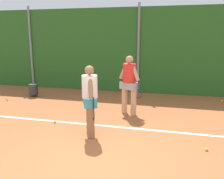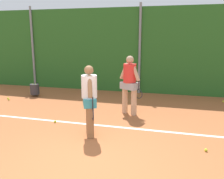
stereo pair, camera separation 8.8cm
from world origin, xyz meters
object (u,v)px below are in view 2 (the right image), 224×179
Objects in this scene: ball_hopper at (35,89)px; player_foreground_near at (89,97)px; tennis_ball_0 at (31,90)px; tennis_ball_5 at (223,101)px; tennis_ball_12 at (55,122)px; tennis_ball_1 at (94,95)px; tennis_ball_6 at (206,150)px; tennis_ball_9 at (85,93)px; tennis_ball_2 at (8,98)px; tennis_ball_4 at (9,100)px; player_midcourt at (130,82)px.

player_foreground_near is at bearing -42.04° from ball_hopper.
ball_hopper is 1.05m from tennis_ball_0.
player_foreground_near is at bearing -131.75° from tennis_ball_5.
tennis_ball_1 is at bearing 89.91° from tennis_ball_12.
player_foreground_near is at bearing 175.96° from tennis_ball_6.
tennis_ball_12 is (-4.93, -3.55, 0.00)m from tennis_ball_5.
tennis_ball_12 is (0.47, -3.51, 0.00)m from tennis_ball_9.
tennis_ball_0 is 4.45m from tennis_ball_12.
tennis_ball_5 is at bearing 3.40° from tennis_ball_1.
player_foreground_near reaches higher than tennis_ball_12.
tennis_ball_4 is (0.15, -0.16, 0.00)m from tennis_ball_2.
ball_hopper is at bearing 131.03° from tennis_ball_12.
tennis_ball_1 and tennis_ball_12 have the same top height.
player_midcourt is at bearing 137.99° from player_foreground_near.
ball_hopper is 7.24m from tennis_ball_5.
player_midcourt is 27.28× the size of tennis_ball_1.
tennis_ball_2 and tennis_ball_6 have the same top height.
player_midcourt reaches higher than tennis_ball_4.
tennis_ball_0 is (-4.20, 3.90, -0.93)m from player_foreground_near.
tennis_ball_2 is 1.00× the size of tennis_ball_5.
tennis_ball_0 and tennis_ball_12 have the same top height.
ball_hopper is (-4.10, 1.26, -0.72)m from player_midcourt.
tennis_ball_0 is 1.00× the size of tennis_ball_9.
tennis_ball_1 is at bearing 134.14° from tennis_ball_6.
tennis_ball_6 is at bearing 61.53° from player_foreground_near.
tennis_ball_6 is (2.04, -2.09, -0.98)m from player_midcourt.
tennis_ball_0 is 1.60m from tennis_ball_4.
tennis_ball_4 and tennis_ball_9 have the same top height.
tennis_ball_1 is at bearing 173.62° from player_foreground_near.
tennis_ball_6 is (-1.03, -4.30, 0.00)m from tennis_ball_5.
tennis_ball_4 and tennis_ball_12 have the same top height.
tennis_ball_6 is at bearing -20.33° from tennis_ball_4.
ball_hopper reaches higher than tennis_ball_1.
tennis_ball_1 is 1.00× the size of tennis_ball_4.
tennis_ball_1 is 3.25m from tennis_ball_12.
tennis_ball_12 is at bearing -144.25° from tennis_ball_5.
ball_hopper is 7.78× the size of tennis_ball_5.
tennis_ball_12 is at bearing -48.97° from ball_hopper.
tennis_ball_0 is 7.97m from tennis_ball_6.
ball_hopper is 2.37m from tennis_ball_1.
player_midcourt reaches higher than tennis_ball_5.
ball_hopper is 1.06m from tennis_ball_4.
tennis_ball_5 is at bearing 35.75° from tennis_ball_12.
player_midcourt reaches higher than tennis_ball_1.
tennis_ball_0 is at bearing -175.99° from tennis_ball_9.
tennis_ball_2 is 1.00× the size of tennis_ball_6.
ball_hopper is at bearing 151.46° from tennis_ball_6.
player_foreground_near is at bearing -30.16° from tennis_ball_2.
tennis_ball_6 is (2.65, -0.19, -0.93)m from player_foreground_near.
tennis_ball_5 is (3.67, 4.12, -0.93)m from player_foreground_near.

